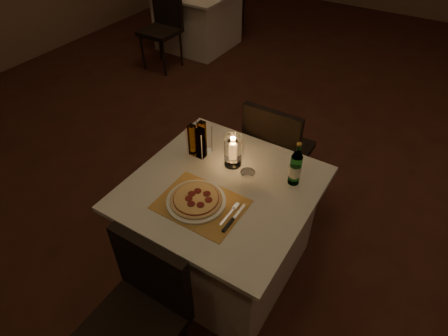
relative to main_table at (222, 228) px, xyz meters
The scene contains 15 objects.
floor 0.87m from the main_table, 81.25° to the left, with size 8.00×10.00×0.02m, color #452016.
main_table is the anchor object (origin of this frame).
chair_near 0.74m from the main_table, 90.00° to the right, with size 0.42×0.42×0.90m.
chair_far 0.74m from the main_table, 90.00° to the left, with size 0.42×0.42×0.90m.
placemat 0.41m from the main_table, 96.34° to the right, with size 0.45×0.34×0.00m, color #BF8B42.
plate 0.42m from the main_table, 105.52° to the right, with size 0.32×0.32×0.01m, color white.
pizza 0.44m from the main_table, 105.45° to the right, with size 0.28×0.28×0.02m.
fork 0.43m from the main_table, 45.27° to the right, with size 0.02×0.18×0.00m.
knife 0.46m from the main_table, 49.01° to the right, with size 0.02×0.22×0.01m.
tumbler 0.43m from the main_table, 41.73° to the left, with size 0.08×0.08×0.08m, color white, non-canonical shape.
water_bottle 0.62m from the main_table, 36.44° to the left, with size 0.07×0.07×0.28m.
hurricane_candle 0.52m from the main_table, 103.69° to the left, with size 0.10×0.10×0.20m.
cruet_caddy 0.57m from the main_table, 147.68° to the left, with size 0.12×0.12×0.21m.
neighbor_table_left 3.68m from the main_table, 127.23° to the left, with size 1.00×1.00×0.74m.
neighbor_chair_la 3.14m from the main_table, 135.14° to the left, with size 0.42×0.42×0.90m.
Camera 1 is at (0.69, -2.05, 2.20)m, focal length 30.00 mm.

